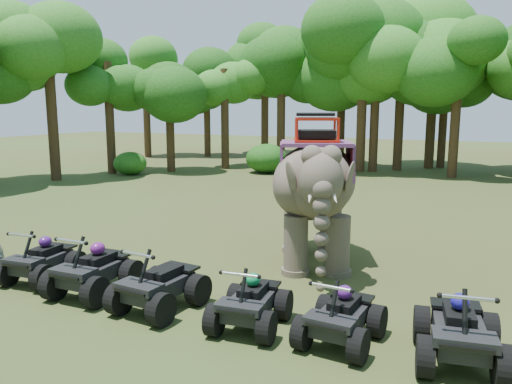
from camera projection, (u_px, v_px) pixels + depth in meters
ground at (235, 278)px, 11.90m from camera, size 110.00×110.00×0.00m
elephant at (315, 190)px, 12.79m from camera, size 3.56×5.02×3.86m
atv_0 at (41, 254)px, 11.64m from camera, size 1.42×1.83×1.27m
atv_1 at (93, 263)px, 10.79m from camera, size 1.41×1.90×1.38m
atv_2 at (159, 277)px, 9.96m from camera, size 1.46×1.91×1.34m
atv_3 at (250, 295)px, 9.16m from camera, size 1.36×1.76×1.23m
atv_4 at (341, 309)px, 8.54m from camera, size 1.32×1.73×1.22m
atv_5 at (460, 322)px, 7.86m from camera, size 1.60×2.01×1.35m
tree_0 at (400, 98)px, 31.67m from camera, size 6.44×6.44×9.20m
tree_1 at (456, 109)px, 28.25m from camera, size 5.51×5.51×7.87m
tree_28 at (51, 102)px, 27.20m from camera, size 6.02×6.02×8.60m
tree_29 at (109, 112)px, 30.11m from camera, size 5.22×5.22×7.45m
tree_30 at (170, 115)px, 31.03m from camera, size 4.98×4.98×7.11m
tree_31 at (225, 114)px, 32.60m from camera, size 5.04×5.04×7.20m
tree_32 at (281, 103)px, 33.26m from camera, size 6.00×6.00×8.58m
tree_33 at (341, 102)px, 34.51m from camera, size 6.13×6.13×8.75m
tree_35 at (433, 89)px, 32.61m from camera, size 7.28×7.28×10.40m
tree_37 at (146, 103)px, 40.23m from camera, size 6.06×6.06×8.66m
tree_38 at (265, 92)px, 41.61m from camera, size 7.37×7.37×10.53m
tree_39 at (375, 106)px, 31.06m from camera, size 5.78×5.78×8.25m
tree_40 at (362, 95)px, 30.87m from camera, size 6.66×6.66×9.51m
tree_42 at (207, 110)px, 40.92m from camera, size 5.28×5.28×7.55m
tree_43 at (444, 111)px, 33.05m from camera, size 5.25×5.25×7.51m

